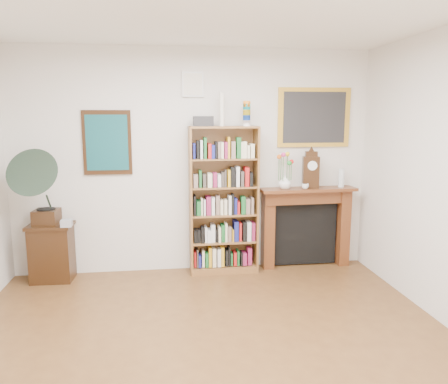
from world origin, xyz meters
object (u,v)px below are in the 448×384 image
bottle_right (342,179)px  mantel_clock (311,171)px  fireplace (306,220)px  bookshelf (224,192)px  cd_stack (66,223)px  bottle_left (341,178)px  gramophone (40,183)px  side_cabinet (52,252)px  flower_vase (285,182)px  teacup (305,186)px

bottle_right → mantel_clock: bearing=-175.9°
mantel_clock → bottle_right: mantel_clock is taller
fireplace → mantel_clock: size_ratio=2.68×
bookshelf → cd_stack: (-1.87, -0.17, -0.29)m
bookshelf → mantel_clock: bearing=-0.5°
bottle_left → gramophone: bearing=-177.1°
side_cabinet → fireplace: fireplace is taller
side_cabinet → bottle_left: bottle_left is taller
side_cabinet → mantel_clock: 3.35m
flower_vase → teacup: bearing=-11.3°
bookshelf → side_cabinet: bookshelf is taller
side_cabinet → mantel_clock: bearing=2.9°
fireplace → flower_vase: (-0.32, -0.08, 0.53)m
fireplace → bottle_right: size_ratio=6.31×
side_cabinet → mantel_clock: size_ratio=1.48×
teacup → side_cabinet: bearing=179.7°
bookshelf → mantel_clock: (1.13, 0.01, 0.25)m
mantel_clock → bottle_right: 0.46m
cd_stack → bottle_left: bottle_left is taller
teacup → bottle_left: bottle_left is taller
bottle_left → cd_stack: bearing=-176.5°
bottle_right → fireplace: bearing=175.8°
fireplace → cd_stack: fireplace is taller
bottle_left → mantel_clock: bearing=-176.1°
fireplace → bookshelf: bearing=-178.3°
cd_stack → mantel_clock: size_ratio=0.25×
mantel_clock → bottle_left: size_ratio=1.96×
cd_stack → bottle_right: size_ratio=0.60×
cd_stack → bottle_left: (3.42, 0.21, 0.44)m
teacup → bookshelf: bearing=177.3°
gramophone → bottle_right: bearing=7.1°
side_cabinet → fireplace: size_ratio=0.55×
bookshelf → bottle_left: bearing=0.4°
bookshelf → cd_stack: bearing=-176.1°
gramophone → teacup: bearing=5.9°
fireplace → flower_vase: bearing=-168.6°
bookshelf → teacup: (1.04, -0.05, 0.06)m
teacup → mantel_clock: bearing=35.3°
cd_stack → bottle_right: 3.47m
bookshelf → mantel_clock: 1.15m
gramophone → mantel_clock: (3.26, 0.16, 0.07)m
cd_stack → bottle_right: bearing=3.5°
gramophone → mantel_clock: 3.27m
bookshelf → side_cabinet: bearing=179.7°
teacup → cd_stack: bearing=-177.7°
bookshelf → bottle_left: 1.56m
gramophone → side_cabinet: bearing=72.6°
flower_vase → gramophone: bearing=-177.1°
side_cabinet → gramophone: 0.87m
flower_vase → bottle_right: bottle_right is taller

